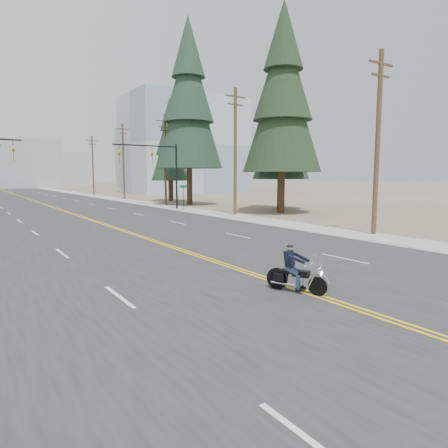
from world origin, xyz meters
name	(u,v)px	position (x,y,z in m)	size (l,w,h in m)	color
ground_plane	(339,304)	(0.00, 0.00, 0.00)	(400.00, 400.00, 0.00)	#776D56
road	(21,197)	(0.00, 70.00, 0.01)	(20.00, 200.00, 0.01)	#303033
sidewalk_right	(89,195)	(11.50, 70.00, 0.01)	(3.00, 200.00, 0.01)	#A5A5A0
traffic_mast_right	(159,163)	(8.98, 32.00, 4.94)	(7.10, 0.26, 7.00)	black
street_sign	(184,193)	(10.80, 30.00, 1.80)	(0.90, 0.06, 2.62)	black
utility_pole_a	(378,140)	(12.50, 8.00, 5.73)	(2.20, 0.30, 11.00)	brown
utility_pole_b	(235,150)	(12.50, 23.00, 5.98)	(2.20, 0.30, 11.50)	brown
utility_pole_c	(165,158)	(12.50, 38.00, 5.73)	(2.20, 0.30, 11.00)	brown
utility_pole_d	(123,160)	(12.50, 53.00, 5.98)	(2.20, 0.30, 11.50)	brown
utility_pole_e	(93,164)	(12.50, 70.00, 5.73)	(2.20, 0.30, 11.00)	brown
glass_building	(184,146)	(32.00, 70.00, 10.00)	(24.00, 16.00, 20.00)	#9EB5CC
haze_bldg_b	(26,164)	(8.00, 125.00, 7.00)	(18.00, 14.00, 14.00)	#ADB2B7
haze_bldg_c	(147,158)	(40.00, 110.00, 9.00)	(16.00, 12.00, 18.00)	#B7BCC6
haze_bldg_e	(67,169)	(25.00, 150.00, 6.00)	(14.00, 14.00, 12.00)	#B7BCC6
motorcyclist	(297,269)	(-0.21, 1.48, 0.74)	(0.82, 1.90, 1.49)	black
conifer_near	(283,93)	(17.37, 22.12, 11.42)	(7.51, 7.51, 19.89)	#382619
conifer_mid	(281,122)	(20.40, 25.69, 9.34)	(6.11, 6.11, 16.28)	#382619
conifer_tall	(189,98)	(15.27, 36.91, 13.07)	(8.19, 8.19, 22.76)	#382619
conifer_far	(170,142)	(16.61, 45.04, 8.39)	(5.46, 5.46, 14.63)	#382619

